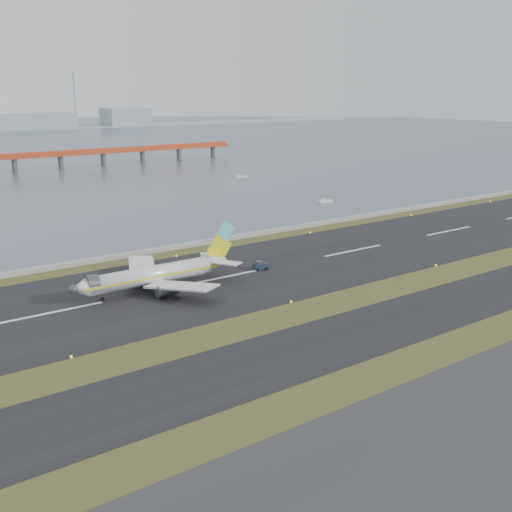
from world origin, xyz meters
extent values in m
plane|color=#364418|center=(0.00, 0.00, 0.00)|extent=(1000.00, 1000.00, 0.00)
cube|color=black|center=(0.00, -12.00, 0.05)|extent=(1000.00, 18.00, 0.10)
cube|color=black|center=(0.00, 30.00, 0.05)|extent=(1000.00, 45.00, 0.10)
cube|color=gray|center=(0.00, 60.00, 0.50)|extent=(1000.00, 2.50, 1.00)
cube|color=#AE3D1D|center=(20.00, 250.00, 7.50)|extent=(260.00, 5.00, 1.60)
cube|color=#AE3D1D|center=(20.00, 250.00, 9.00)|extent=(260.00, 0.40, 1.40)
cylinder|color=#4C4C51|center=(20.00, 250.00, 3.00)|extent=(2.80, 2.80, 7.00)
cylinder|color=#4C4C51|center=(116.00, 250.00, 3.00)|extent=(2.80, 2.80, 7.00)
cube|color=#8A9BA4|center=(140.00, 620.00, 8.00)|extent=(110.00, 35.00, 16.00)
cube|color=#8A9BA4|center=(260.00, 620.00, 10.00)|extent=(50.00, 35.00, 20.00)
cylinder|color=#8A9BA4|center=(200.00, 620.00, 30.00)|extent=(1.80, 1.80, 60.00)
cylinder|color=silver|center=(-18.47, 30.82, 3.50)|extent=(28.00, 3.80, 3.80)
cone|color=silver|center=(-34.07, 30.82, 3.50)|extent=(3.20, 3.80, 3.80)
cone|color=silver|center=(-2.27, 30.82, 3.80)|extent=(5.00, 3.80, 3.80)
cube|color=yellow|center=(-18.47, 28.90, 3.50)|extent=(31.00, 0.06, 0.45)
cube|color=yellow|center=(-18.47, 32.74, 3.50)|extent=(31.00, 0.06, 0.45)
cube|color=silver|center=(-16.27, 22.32, 2.80)|extent=(11.31, 15.89, 1.66)
cube|color=silver|center=(-16.27, 39.32, 2.80)|extent=(11.31, 15.89, 1.66)
cylinder|color=#3E3E43|center=(-17.97, 24.82, 1.60)|extent=(4.20, 2.10, 2.10)
cylinder|color=#3E3E43|center=(-17.97, 36.82, 1.60)|extent=(4.20, 2.10, 2.10)
cube|color=yellow|center=(-1.47, 30.82, 6.70)|extent=(6.80, 0.35, 6.85)
cube|color=#54D5F0|center=(0.43, 30.82, 10.40)|extent=(4.85, 0.37, 4.90)
cube|color=silver|center=(-1.97, 27.02, 4.30)|extent=(5.64, 6.80, 0.22)
cube|color=silver|center=(-1.97, 34.62, 4.30)|extent=(5.64, 6.80, 0.22)
cylinder|color=black|center=(-29.47, 30.82, 0.45)|extent=(0.80, 0.28, 0.80)
cylinder|color=black|center=(-16.97, 28.02, 0.55)|extent=(1.00, 0.38, 1.00)
cylinder|color=black|center=(-16.97, 33.62, 0.55)|extent=(1.00, 0.38, 1.00)
cube|color=#15273C|center=(9.70, 30.20, 0.92)|extent=(3.59, 2.50, 1.22)
cube|color=#3E3E43|center=(9.30, 30.29, 1.73)|extent=(1.73, 1.80, 0.71)
cylinder|color=black|center=(8.43, 29.65, 0.36)|extent=(0.76, 0.45, 0.71)
cylinder|color=black|center=(8.78, 31.24, 0.36)|extent=(0.76, 0.45, 0.71)
cylinder|color=black|center=(10.62, 29.16, 0.36)|extent=(0.76, 0.45, 0.71)
cylinder|color=black|center=(10.98, 30.75, 0.36)|extent=(0.76, 0.45, 0.71)
cube|color=silver|center=(85.23, 89.41, 0.36)|extent=(6.42, 2.56, 0.81)
cube|color=silver|center=(83.89, 89.53, 1.07)|extent=(1.92, 1.60, 0.81)
cube|color=silver|center=(100.56, 164.50, 0.37)|extent=(6.75, 3.73, 0.83)
cube|color=silver|center=(99.23, 164.89, 1.10)|extent=(2.18, 1.92, 0.83)
camera|label=1|loc=(-77.80, -84.58, 40.89)|focal=45.00mm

